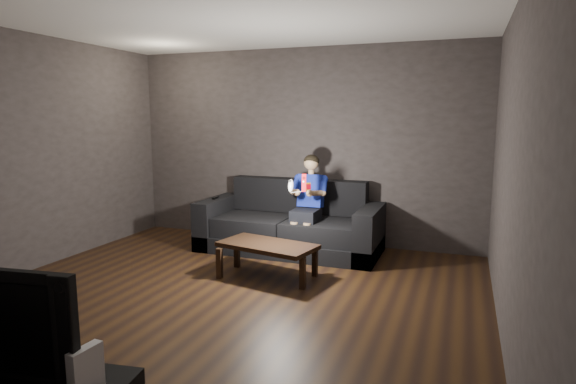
% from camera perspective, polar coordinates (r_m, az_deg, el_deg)
% --- Properties ---
extents(floor, '(5.00, 5.00, 0.00)m').
position_cam_1_polar(floor, '(4.79, -8.31, -12.74)').
color(floor, black).
rests_on(floor, ground).
extents(back_wall, '(5.00, 0.04, 2.70)m').
position_cam_1_polar(back_wall, '(6.77, 1.59, 5.43)').
color(back_wall, '#352F2E').
rests_on(back_wall, ground).
extents(left_wall, '(0.04, 5.00, 2.70)m').
position_cam_1_polar(left_wall, '(6.09, -29.84, 3.86)').
color(left_wall, '#352F2E').
rests_on(left_wall, ground).
extents(right_wall, '(0.04, 5.00, 2.70)m').
position_cam_1_polar(right_wall, '(3.94, 25.12, 2.09)').
color(right_wall, '#352F2E').
rests_on(right_wall, ground).
extents(ceiling, '(5.00, 5.00, 0.02)m').
position_cam_1_polar(ceiling, '(4.56, -9.12, 20.70)').
color(ceiling, silver).
rests_on(ceiling, back_wall).
extents(sofa, '(2.37, 1.02, 0.91)m').
position_cam_1_polar(sofa, '(6.40, 0.28, -4.31)').
color(sofa, black).
rests_on(sofa, floor).
extents(child, '(0.47, 0.58, 1.17)m').
position_cam_1_polar(child, '(6.16, 2.43, -0.40)').
color(child, black).
rests_on(child, sofa).
extents(wii_remote_red, '(0.07, 0.09, 0.21)m').
position_cam_1_polar(wii_remote_red, '(5.67, 1.91, 1.09)').
color(wii_remote_red, red).
rests_on(wii_remote_red, child).
extents(nunchuk_white, '(0.07, 0.10, 0.17)m').
position_cam_1_polar(nunchuk_white, '(5.74, 0.33, 0.76)').
color(nunchuk_white, white).
rests_on(nunchuk_white, child).
extents(wii_remote_black, '(0.05, 0.15, 0.03)m').
position_cam_1_polar(wii_remote_black, '(6.68, -8.60, -0.68)').
color(wii_remote_black, black).
rests_on(wii_remote_black, sofa).
extents(coffee_table, '(1.15, 0.73, 0.39)m').
position_cam_1_polar(coffee_table, '(5.33, -2.46, -6.64)').
color(coffee_table, black).
rests_on(coffee_table, floor).
extents(tv, '(1.03, 0.26, 0.59)m').
position_cam_1_polar(tv, '(2.86, -30.94, -12.69)').
color(tv, black).
rests_on(tv, media_console).
extents(wii_console, '(0.07, 0.18, 0.23)m').
position_cam_1_polar(wii_console, '(2.57, -22.82, -18.91)').
color(wii_console, white).
rests_on(wii_console, media_console).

